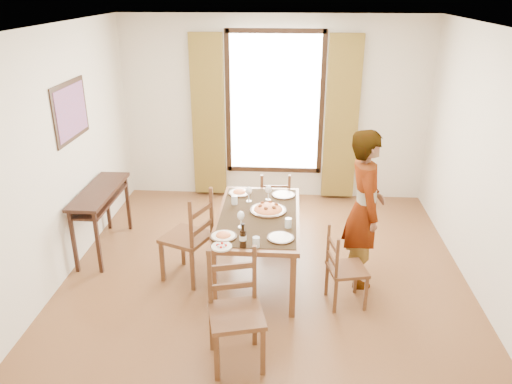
# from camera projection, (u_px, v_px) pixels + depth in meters

# --- Properties ---
(ground) EXTENTS (5.00, 5.00, 0.00)m
(ground) POSITION_uv_depth(u_px,v_px,m) (265.00, 281.00, 5.59)
(ground) COLOR #4A2917
(ground) RESTS_ON ground
(room_shell) EXTENTS (4.60, 5.10, 2.74)m
(room_shell) POSITION_uv_depth(u_px,v_px,m) (266.00, 146.00, 5.11)
(room_shell) COLOR beige
(room_shell) RESTS_ON ground
(console_table) EXTENTS (0.38, 1.20, 0.80)m
(console_table) POSITION_uv_depth(u_px,v_px,m) (100.00, 198.00, 6.00)
(console_table) COLOR #321910
(console_table) RESTS_ON ground
(dining_table) EXTENTS (0.89, 1.61, 0.76)m
(dining_table) POSITION_uv_depth(u_px,v_px,m) (258.00, 221.00, 5.44)
(dining_table) COLOR brown
(dining_table) RESTS_ON ground
(chair_west) EXTENTS (0.61, 0.61, 1.05)m
(chair_west) POSITION_uv_depth(u_px,v_px,m) (189.00, 239.00, 5.47)
(chair_west) COLOR #542F1C
(chair_west) RESTS_ON ground
(chair_north) EXTENTS (0.43, 0.43, 0.90)m
(chair_north) POSITION_uv_depth(u_px,v_px,m) (275.00, 206.00, 6.45)
(chair_north) COLOR #542F1C
(chair_north) RESTS_ON ground
(chair_south) EXTENTS (0.55, 0.55, 1.02)m
(chair_south) POSITION_uv_depth(u_px,v_px,m) (236.00, 314.00, 4.25)
(chair_south) COLOR #542F1C
(chair_south) RESTS_ON ground
(chair_east) EXTENTS (0.44, 0.44, 0.84)m
(chair_east) POSITION_uv_depth(u_px,v_px,m) (344.00, 270.00, 5.06)
(chair_east) COLOR #542F1C
(chair_east) RESTS_ON ground
(man) EXTENTS (0.67, 0.47, 1.74)m
(man) POSITION_uv_depth(u_px,v_px,m) (364.00, 209.00, 5.28)
(man) COLOR gray
(man) RESTS_ON ground
(plate_sw) EXTENTS (0.27, 0.27, 0.05)m
(plate_sw) POSITION_uv_depth(u_px,v_px,m) (223.00, 235.00, 4.93)
(plate_sw) COLOR silver
(plate_sw) RESTS_ON dining_table
(plate_se) EXTENTS (0.27, 0.27, 0.05)m
(plate_se) POSITION_uv_depth(u_px,v_px,m) (281.00, 236.00, 4.90)
(plate_se) COLOR silver
(plate_se) RESTS_ON dining_table
(plate_nw) EXTENTS (0.27, 0.27, 0.05)m
(plate_nw) POSITION_uv_depth(u_px,v_px,m) (239.00, 192.00, 5.94)
(plate_nw) COLOR silver
(plate_nw) RESTS_ON dining_table
(plate_ne) EXTENTS (0.27, 0.27, 0.05)m
(plate_ne) POSITION_uv_depth(u_px,v_px,m) (283.00, 194.00, 5.89)
(plate_ne) COLOR silver
(plate_ne) RESTS_ON dining_table
(pasta_platter) EXTENTS (0.40, 0.40, 0.10)m
(pasta_platter) POSITION_uv_depth(u_px,v_px,m) (268.00, 207.00, 5.47)
(pasta_platter) COLOR red
(pasta_platter) RESTS_ON dining_table
(caprese_plate) EXTENTS (0.20, 0.20, 0.04)m
(caprese_plate) POSITION_uv_depth(u_px,v_px,m) (222.00, 246.00, 4.74)
(caprese_plate) COLOR silver
(caprese_plate) RESTS_ON dining_table
(wine_glass_a) EXTENTS (0.08, 0.08, 0.18)m
(wine_glass_a) POSITION_uv_depth(u_px,v_px,m) (241.00, 219.00, 5.10)
(wine_glass_a) COLOR white
(wine_glass_a) RESTS_ON dining_table
(wine_glass_b) EXTENTS (0.08, 0.08, 0.18)m
(wine_glass_b) POSITION_uv_depth(u_px,v_px,m) (268.00, 193.00, 5.75)
(wine_glass_b) COLOR white
(wine_glass_b) RESTS_ON dining_table
(wine_glass_c) EXTENTS (0.08, 0.08, 0.18)m
(wine_glass_c) POSITION_uv_depth(u_px,v_px,m) (249.00, 194.00, 5.71)
(wine_glass_c) COLOR white
(wine_glass_c) RESTS_ON dining_table
(tumbler_a) EXTENTS (0.07, 0.07, 0.10)m
(tumbler_a) POSITION_uv_depth(u_px,v_px,m) (288.00, 223.00, 5.12)
(tumbler_a) COLOR silver
(tumbler_a) RESTS_ON dining_table
(tumbler_b) EXTENTS (0.07, 0.07, 0.10)m
(tumbler_b) POSITION_uv_depth(u_px,v_px,m) (235.00, 200.00, 5.66)
(tumbler_b) COLOR silver
(tumbler_b) RESTS_ON dining_table
(tumbler_c) EXTENTS (0.07, 0.07, 0.10)m
(tumbler_c) POSITION_uv_depth(u_px,v_px,m) (256.00, 242.00, 4.74)
(tumbler_c) COLOR silver
(tumbler_c) RESTS_ON dining_table
(wine_bottle) EXTENTS (0.07, 0.07, 0.25)m
(wine_bottle) POSITION_uv_depth(u_px,v_px,m) (243.00, 235.00, 4.71)
(wine_bottle) COLOR black
(wine_bottle) RESTS_ON dining_table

